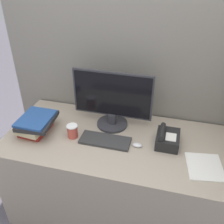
% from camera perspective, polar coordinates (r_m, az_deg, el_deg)
% --- Properties ---
extents(cubicle_panel_rear, '(2.02, 0.04, 1.72)m').
position_cam_1_polar(cubicle_panel_rear, '(2.21, 3.37, 2.52)').
color(cubicle_panel_rear, gray).
rests_on(cubicle_panel_rear, ground_plane).
extents(desk, '(1.62, 0.77, 0.77)m').
position_cam_1_polar(desk, '(2.18, 0.61, -13.84)').
color(desk, tan).
rests_on(desk, ground_plane).
extents(monitor, '(0.60, 0.24, 0.45)m').
position_cam_1_polar(monitor, '(1.96, 0.08, 2.33)').
color(monitor, '#333338').
rests_on(monitor, desk).
extents(keyboard, '(0.36, 0.15, 0.02)m').
position_cam_1_polar(keyboard, '(1.90, -1.50, -6.22)').
color(keyboard, '#333333').
rests_on(keyboard, desk).
extents(mouse, '(0.07, 0.04, 0.03)m').
position_cam_1_polar(mouse, '(1.86, 5.53, -7.20)').
color(mouse, silver).
rests_on(mouse, desk).
extents(coffee_cup, '(0.08, 0.08, 0.10)m').
position_cam_1_polar(coffee_cup, '(1.94, -8.61, -4.14)').
color(coffee_cup, '#BF4C3F').
rests_on(coffee_cup, desk).
extents(book_stack, '(0.26, 0.32, 0.13)m').
position_cam_1_polar(book_stack, '(2.04, -16.17, -2.38)').
color(book_stack, maroon).
rests_on(book_stack, desk).
extents(desk_telephone, '(0.16, 0.20, 0.12)m').
position_cam_1_polar(desk_telephone, '(1.89, 11.93, -5.72)').
color(desk_telephone, black).
rests_on(desk_telephone, desk).
extents(paper_pile, '(0.26, 0.28, 0.01)m').
position_cam_1_polar(paper_pile, '(1.81, 19.54, -11.15)').
color(paper_pile, white).
rests_on(paper_pile, desk).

